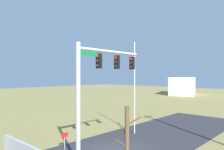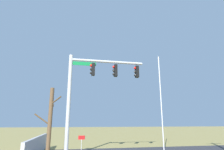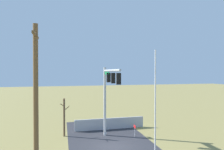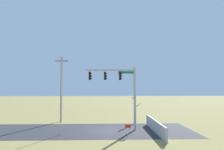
% 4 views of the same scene
% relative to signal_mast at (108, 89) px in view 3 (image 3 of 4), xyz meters
% --- Properties ---
extents(ground_plane, '(160.00, 160.00, 0.00)m').
position_rel_signal_mast_xyz_m(ground_plane, '(-1.78, -0.05, -5.16)').
color(ground_plane, olive).
extents(sidewalk_corner, '(6.00, 6.00, 0.01)m').
position_rel_signal_mast_xyz_m(sidewalk_corner, '(2.60, 0.01, -5.16)').
color(sidewalk_corner, '#B7B5AD').
rests_on(sidewalk_corner, ground_plane).
extents(retaining_fence, '(0.20, 8.42, 1.32)m').
position_rel_signal_mast_xyz_m(retaining_fence, '(3.71, -1.05, -4.50)').
color(retaining_fence, '#A8A8AD').
rests_on(retaining_fence, ground_plane).
extents(signal_mast, '(5.90, 0.39, 7.37)m').
position_rel_signal_mast_xyz_m(signal_mast, '(0.00, 0.00, 0.00)').
color(signal_mast, '#B2B5BA').
rests_on(signal_mast, ground_plane).
extents(flagpole, '(0.10, 0.10, 8.46)m').
position_rel_signal_mast_xyz_m(flagpole, '(-6.53, -1.92, -0.93)').
color(flagpole, silver).
rests_on(flagpole, ground_plane).
extents(utility_pole, '(1.90, 0.26, 9.42)m').
position_rel_signal_mast_xyz_m(utility_pole, '(-8.29, 5.81, -0.28)').
color(utility_pole, brown).
rests_on(utility_pole, ground_plane).
extents(bare_tree, '(1.27, 1.02, 4.04)m').
position_rel_signal_mast_xyz_m(bare_tree, '(2.32, 4.30, -3.08)').
color(bare_tree, brown).
rests_on(bare_tree, ground_plane).
extents(open_sign, '(0.56, 0.04, 1.22)m').
position_rel_signal_mast_xyz_m(open_sign, '(0.45, -2.99, -4.25)').
color(open_sign, silver).
rests_on(open_sign, ground_plane).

